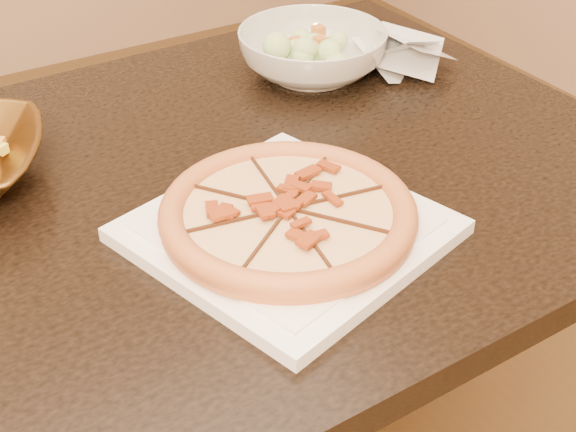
% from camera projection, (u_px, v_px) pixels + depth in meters
% --- Properties ---
extents(dining_table, '(1.34, 0.88, 0.75)m').
position_uv_depth(dining_table, '(167.00, 263.00, 1.08)').
color(dining_table, black).
rests_on(dining_table, floor).
extents(plate, '(0.38, 0.38, 0.02)m').
position_uv_depth(plate, '(288.00, 230.00, 0.94)').
color(plate, white).
rests_on(plate, dining_table).
extents(pizza, '(0.30, 0.30, 0.03)m').
position_uv_depth(pizza, '(288.00, 213.00, 0.93)').
color(pizza, '#D06030').
rests_on(pizza, plate).
extents(salad_bowl, '(0.30, 0.30, 0.07)m').
position_uv_depth(salad_bowl, '(312.00, 53.00, 1.29)').
color(salad_bowl, silver).
rests_on(salad_bowl, dining_table).
extents(salad, '(0.13, 0.11, 0.04)m').
position_uv_depth(salad, '(313.00, 20.00, 1.26)').
color(salad, '#D8EF9A').
rests_on(salad, salad_bowl).
extents(cling_film, '(0.17, 0.16, 0.05)m').
position_uv_depth(cling_film, '(404.00, 54.00, 1.32)').
color(cling_film, silver).
rests_on(cling_film, dining_table).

